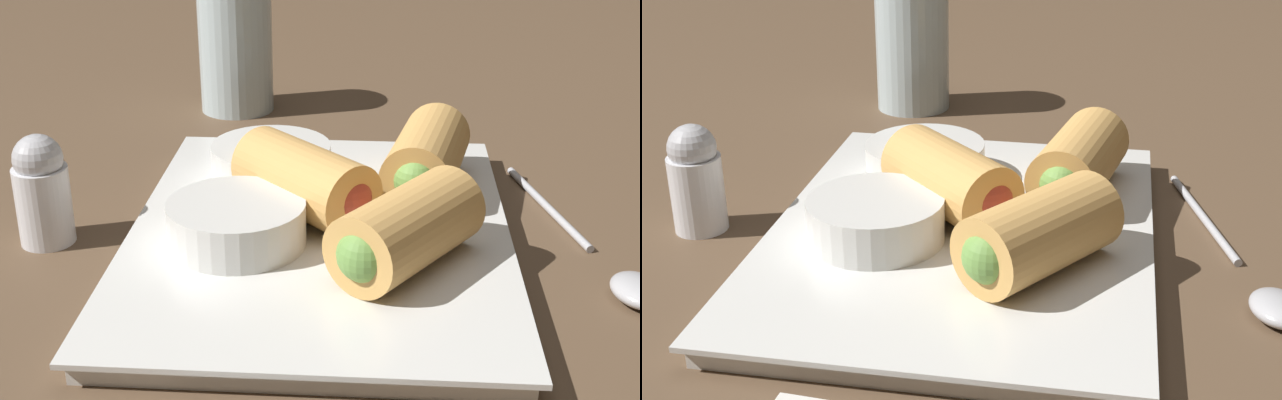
# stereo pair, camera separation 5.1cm
# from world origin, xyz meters

# --- Properties ---
(table_surface) EXTENTS (1.80, 1.40, 0.02)m
(table_surface) POSITION_xyz_m (0.00, 0.00, 0.01)
(table_surface) COLOR brown
(table_surface) RESTS_ON ground
(serving_plate) EXTENTS (0.30, 0.22, 0.01)m
(serving_plate) POSITION_xyz_m (-0.02, 0.01, 0.03)
(serving_plate) COLOR silver
(serving_plate) RESTS_ON table_surface
(roll_front_left) EXTENTS (0.10, 0.06, 0.04)m
(roll_front_left) POSITION_xyz_m (0.04, -0.05, 0.06)
(roll_front_left) COLOR #DBA356
(roll_front_left) RESTS_ON serving_plate
(roll_front_right) EXTENTS (0.10, 0.09, 0.04)m
(roll_front_right) POSITION_xyz_m (-0.07, -0.04, 0.06)
(roll_front_right) COLOR #DBA356
(roll_front_right) RESTS_ON serving_plate
(roll_back_left) EXTENTS (0.09, 0.09, 0.04)m
(roll_back_left) POSITION_xyz_m (0.00, 0.02, 0.06)
(roll_back_left) COLOR #DBA356
(roll_back_left) RESTS_ON serving_plate
(dipping_bowl_near) EXTENTS (0.08, 0.08, 0.03)m
(dipping_bowl_near) POSITION_xyz_m (-0.04, 0.05, 0.05)
(dipping_bowl_near) COLOR silver
(dipping_bowl_near) RESTS_ON serving_plate
(dipping_bowl_far) EXTENTS (0.08, 0.08, 0.03)m
(dipping_bowl_far) POSITION_xyz_m (0.05, 0.05, 0.05)
(dipping_bowl_far) COLOR silver
(dipping_bowl_far) RESTS_ON serving_plate
(spoon) EXTENTS (0.20, 0.07, 0.01)m
(spoon) POSITION_xyz_m (-0.04, -0.16, 0.03)
(spoon) COLOR #B2B2B7
(spoon) RESTS_ON table_surface
(drinking_glass) EXTENTS (0.06, 0.06, 0.10)m
(drinking_glass) POSITION_xyz_m (0.24, 0.10, 0.07)
(drinking_glass) COLOR silver
(drinking_glass) RESTS_ON table_surface
(salt_shaker) EXTENTS (0.03, 0.03, 0.07)m
(salt_shaker) POSITION_xyz_m (-0.02, 0.17, 0.05)
(salt_shaker) COLOR silver
(salt_shaker) RESTS_ON table_surface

